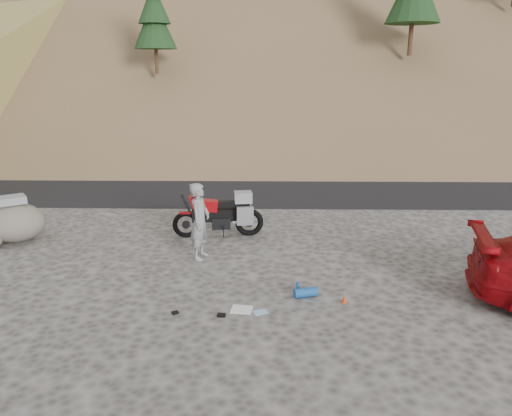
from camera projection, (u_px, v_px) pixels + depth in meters
The scene contains 12 objects.
ground at pixel (215, 276), 10.99m from camera, with size 140.00×140.00×0.00m, color #42403D.
road at pixel (237, 185), 19.66m from camera, with size 120.00×7.00×0.05m, color black.
motorcycle at pixel (222, 214), 13.48m from camera, with size 2.47×0.90×1.47m.
man at pixel (201, 258), 12.08m from camera, with size 0.67×0.44×1.85m, color gray.
boulder at pixel (14, 222), 13.13m from camera, with size 1.98×1.86×1.21m.
gear_white_cloth at pixel (242, 309), 9.46m from camera, with size 0.40×0.35×0.01m, color white.
gear_blue_mat at pixel (306, 292), 9.98m from camera, with size 0.19×0.19×0.47m, color #184D90.
gear_bottle at pixel (298, 287), 10.21m from camera, with size 0.07×0.07×0.21m, color #184D90.
gear_funnel at pixel (344, 299), 9.75m from camera, with size 0.12×0.12×0.15m, color red.
gear_glove_a at pixel (221, 315), 9.21m from camera, with size 0.15×0.11×0.04m, color black.
gear_glove_b at pixel (175, 313), 9.31m from camera, with size 0.12×0.09×0.04m, color black.
gear_blue_cloth at pixel (260, 312), 9.36m from camera, with size 0.26×0.19×0.01m, color #94BAE5.
Camera 1 is at (1.09, -10.16, 4.41)m, focal length 35.00 mm.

